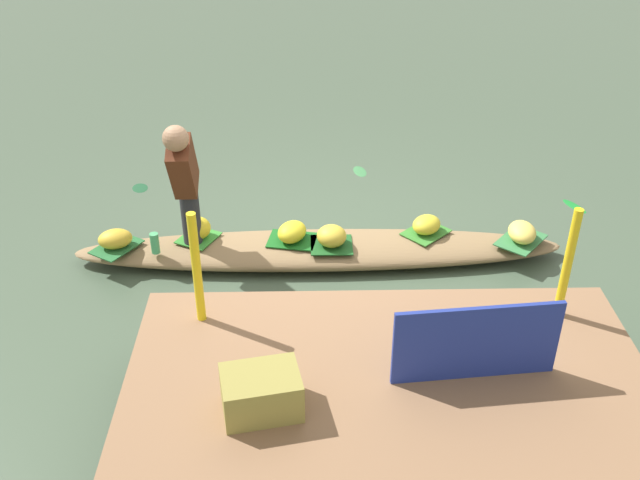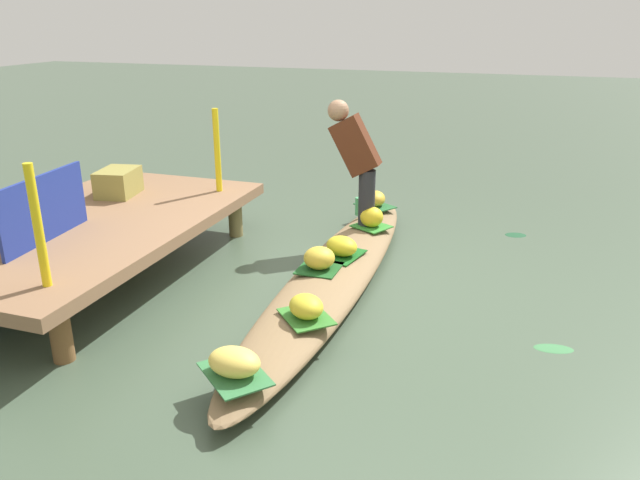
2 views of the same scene
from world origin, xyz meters
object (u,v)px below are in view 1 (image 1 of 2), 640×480
object	(u,v)px
banana_bunch_3	(522,232)
market_banner	(476,343)
banana_bunch_4	(292,232)
produce_crate	(261,393)
banana_bunch_5	(332,236)
vendor_person	(184,177)
banana_bunch_0	(426,225)
banana_bunch_2	(115,239)
banana_bunch_1	(197,228)
vendor_boat	(319,250)
water_bottle	(155,243)

from	to	relation	value
banana_bunch_3	market_banner	bearing A→B (deg)	66.86
banana_bunch_4	produce_crate	distance (m)	2.33
banana_bunch_5	vendor_person	distance (m)	1.32
banana_bunch_5	banana_bunch_0	bearing A→B (deg)	-167.11
banana_bunch_2	vendor_person	xyz separation A→B (m)	(-0.65, 0.05, 0.60)
banana_bunch_2	banana_bunch_4	bearing A→B (deg)	-176.90
banana_bunch_0	banana_bunch_4	size ratio (longest dim) A/B	0.93
banana_bunch_1	banana_bunch_2	world-z (taller)	banana_bunch_1
vendor_boat	produce_crate	xyz separation A→B (m)	(0.37, 2.30, 0.51)
banana_bunch_3	vendor_person	xyz separation A→B (m)	(2.82, 0.08, 0.60)
banana_bunch_1	produce_crate	distance (m)	2.47
banana_bunch_3	vendor_person	world-z (taller)	vendor_person
banana_bunch_0	banana_bunch_1	world-z (taller)	banana_bunch_1
banana_bunch_0	banana_bunch_4	xyz separation A→B (m)	(1.17, 0.10, 0.00)
banana_bunch_3	vendor_person	distance (m)	2.89
banana_bunch_1	water_bottle	xyz separation A→B (m)	(0.33, 0.22, -0.01)
vendor_boat	banana_bunch_3	world-z (taller)	banana_bunch_3
banana_bunch_1	produce_crate	bearing A→B (deg)	106.01
banana_bunch_4	banana_bunch_5	world-z (taller)	banana_bunch_5
banana_bunch_1	banana_bunch_2	bearing A→B (deg)	11.05
vendor_person	market_banner	world-z (taller)	vendor_person
banana_bunch_0	market_banner	size ratio (longest dim) A/B	0.27
banana_bunch_2	banana_bunch_5	world-z (taller)	banana_bunch_5
banana_bunch_0	vendor_boat	bearing A→B (deg)	6.32
banana_bunch_2	banana_bunch_0	bearing A→B (deg)	-176.09
banana_bunch_3	water_bottle	world-z (taller)	water_bottle
banana_bunch_4	water_bottle	xyz separation A→B (m)	(1.14, 0.17, 0.00)
vendor_boat	banana_bunch_0	bearing A→B (deg)	-174.15
banana_bunch_2	banana_bunch_5	bearing A→B (deg)	179.72
banana_bunch_1	banana_bunch_4	bearing A→B (deg)	176.38
banana_bunch_5	produce_crate	distance (m)	2.29
banana_bunch_4	banana_bunch_5	xyz separation A→B (m)	(-0.34, 0.09, 0.01)
vendor_boat	banana_bunch_2	world-z (taller)	banana_bunch_2
banana_bunch_5	produce_crate	size ratio (longest dim) A/B	0.58
banana_bunch_0	water_bottle	xyz separation A→B (m)	(2.32, 0.27, 0.01)
banana_bunch_3	water_bottle	distance (m)	3.12
banana_bunch_3	vendor_person	size ratio (longest dim) A/B	0.26
banana_bunch_0	banana_bunch_2	distance (m)	2.67
banana_bunch_0	produce_crate	size ratio (longest dim) A/B	0.62
vendor_person	produce_crate	bearing A→B (deg)	108.02
produce_crate	banana_bunch_2	bearing A→B (deg)	-58.65
banana_bunch_3	banana_bunch_4	distance (m)	1.97
banana_bunch_2	market_banner	distance (m)	3.30
banana_bunch_0	vendor_person	distance (m)	2.12
market_banner	produce_crate	distance (m)	1.29
banana_bunch_2	vendor_boat	bearing A→B (deg)	-177.40
banana_bunch_3	produce_crate	bearing A→B (deg)	46.88
banana_bunch_1	vendor_person	xyz separation A→B (m)	(0.03, 0.18, 0.58)
banana_bunch_2	market_banner	xyz separation A→B (m)	(-2.61, 1.97, 0.46)
vendor_boat	banana_bunch_4	size ratio (longest dim) A/B	14.53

